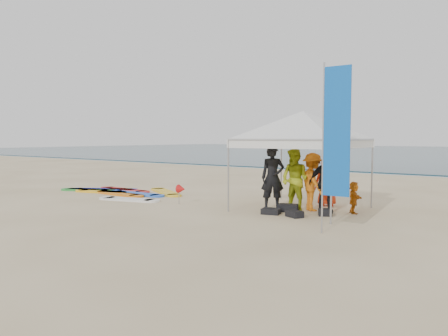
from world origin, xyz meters
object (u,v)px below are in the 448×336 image
canopy_tent (303,111)px  marker_pennant (182,189)px  person_black_a (273,178)px  surfboard_spread (121,192)px  person_black_b (326,183)px  person_seated (354,198)px  feather_flag (335,133)px  person_orange_a (313,182)px  person_orange_b (327,181)px  person_yellow (295,180)px

canopy_tent → marker_pennant: size_ratio=6.99×
person_black_a → canopy_tent: size_ratio=0.43×
canopy_tent → surfboard_spread: size_ratio=0.84×
person_black_b → canopy_tent: size_ratio=0.39×
person_seated → feather_flag: 3.52m
feather_flag → person_black_b: bearing=116.8°
person_black_b → surfboard_spread: person_black_b is taller
person_black_a → surfboard_spread: size_ratio=0.36×
person_black_a → person_black_b: (1.60, 0.26, -0.09)m
person_black_a → person_seated: 2.40m
canopy_tent → feather_flag: feather_flag is taller
person_orange_a → surfboard_spread: person_orange_a is taller
person_orange_b → person_yellow: bearing=45.9°
person_orange_a → person_seated: person_orange_a is taller
person_yellow → feather_flag: bearing=-36.7°
person_black_a → person_orange_b: size_ratio=1.23×
person_seated → marker_pennant: (-5.09, -1.63, 0.04)m
canopy_tent → feather_flag: 3.47m
person_orange_b → canopy_tent: bearing=48.8°
person_orange_a → canopy_tent: size_ratio=0.38×
person_black_a → person_yellow: person_black_a is taller
feather_flag → surfboard_spread: bearing=167.8°
person_yellow → person_seated: 1.75m
person_yellow → person_black_a: bearing=-149.7°
marker_pennant → feather_flag: bearing=-13.1°
canopy_tent → marker_pennant: canopy_tent is taller
person_black_a → person_orange_a: bearing=-14.3°
feather_flag → marker_pennant: size_ratio=5.99×
person_orange_a → marker_pennant: bearing=61.3°
surfboard_spread → person_black_a: bearing=1.6°
person_orange_a → feather_flag: bearing=165.2°
canopy_tent → feather_flag: (2.11, -2.67, -0.68)m
feather_flag → surfboard_spread: (-9.51, 2.05, -2.22)m
person_black_b → canopy_tent: 2.24m
person_black_a → person_seated: size_ratio=2.10×
feather_flag → person_seated: bearing=101.9°
surfboard_spread → feather_flag: bearing=-12.2°
marker_pennant → surfboard_spread: 3.89m
person_black_a → person_yellow: (0.62, 0.22, -0.04)m
person_seated → feather_flag: feather_flag is taller
canopy_tent → person_orange_b: bearing=75.2°
surfboard_spread → person_yellow: bearing=3.2°
person_black_a → person_seated: (2.23, 0.73, -0.50)m
canopy_tent → person_orange_a: bearing=8.1°
person_orange_a → feather_flag: (1.78, -2.71, 1.39)m
person_seated → canopy_tent: size_ratio=0.21×
canopy_tent → person_black_a: bearing=-150.0°
feather_flag → marker_pennant: bearing=166.9°
canopy_tent → feather_flag: size_ratio=1.17×
person_orange_a → marker_pennant: person_orange_a is taller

